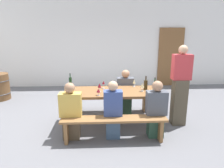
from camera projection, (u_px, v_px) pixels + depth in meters
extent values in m
plane|color=slate|center=(112.00, 124.00, 4.46)|extent=(24.00, 24.00, 0.00)
cube|color=white|center=(107.00, 42.00, 7.36)|extent=(14.00, 0.20, 3.20)
cube|color=brown|center=(170.00, 57.00, 7.47)|extent=(0.90, 0.06, 2.10)
cube|color=brown|center=(112.00, 92.00, 4.29)|extent=(2.01, 0.82, 0.05)
cylinder|color=brown|center=(66.00, 116.00, 4.00)|extent=(0.07, 0.07, 0.70)
cylinder|color=brown|center=(159.00, 114.00, 4.08)|extent=(0.07, 0.07, 0.70)
cylinder|color=brown|center=(71.00, 104.00, 4.67)|extent=(0.07, 0.07, 0.70)
cylinder|color=brown|center=(151.00, 103.00, 4.76)|extent=(0.07, 0.07, 0.70)
cube|color=olive|center=(114.00, 119.00, 3.67)|extent=(1.91, 0.30, 0.04)
cube|color=olive|center=(67.00, 132.00, 3.69)|extent=(0.06, 0.24, 0.41)
cube|color=olive|center=(160.00, 129.00, 3.77)|extent=(0.06, 0.24, 0.41)
cube|color=olive|center=(111.00, 95.00, 5.05)|extent=(1.91, 0.30, 0.04)
cube|color=olive|center=(76.00, 104.00, 5.06)|extent=(0.06, 0.24, 0.41)
cube|color=olive|center=(144.00, 103.00, 5.14)|extent=(0.06, 0.24, 0.41)
cylinder|color=#234C2D|center=(154.00, 88.00, 4.09)|extent=(0.08, 0.08, 0.22)
cylinder|color=#234C2D|center=(155.00, 81.00, 4.05)|extent=(0.03, 0.03, 0.10)
cylinder|color=black|center=(155.00, 78.00, 4.03)|extent=(0.03, 0.03, 0.01)
cylinder|color=#332814|center=(146.00, 85.00, 4.36)|extent=(0.08, 0.08, 0.20)
cylinder|color=#332814|center=(146.00, 79.00, 4.33)|extent=(0.03, 0.03, 0.08)
cylinder|color=black|center=(146.00, 76.00, 4.32)|extent=(0.03, 0.03, 0.01)
cylinder|color=#143319|center=(70.00, 83.00, 4.53)|extent=(0.06, 0.06, 0.22)
cylinder|color=#143319|center=(70.00, 76.00, 4.49)|extent=(0.02, 0.02, 0.08)
cylinder|color=black|center=(70.00, 74.00, 4.48)|extent=(0.02, 0.02, 0.01)
cylinder|color=silver|center=(134.00, 86.00, 4.62)|extent=(0.06, 0.06, 0.01)
cylinder|color=silver|center=(134.00, 85.00, 4.62)|extent=(0.01, 0.01, 0.07)
cone|color=beige|center=(134.00, 81.00, 4.60)|extent=(0.07, 0.07, 0.09)
cylinder|color=silver|center=(104.00, 88.00, 4.48)|extent=(0.06, 0.06, 0.01)
cylinder|color=silver|center=(104.00, 86.00, 4.47)|extent=(0.01, 0.01, 0.09)
cone|color=maroon|center=(103.00, 82.00, 4.45)|extent=(0.06, 0.06, 0.07)
cylinder|color=silver|center=(100.00, 92.00, 4.20)|extent=(0.06, 0.06, 0.01)
cylinder|color=silver|center=(100.00, 90.00, 4.19)|extent=(0.01, 0.01, 0.09)
cone|color=maroon|center=(99.00, 85.00, 4.17)|extent=(0.08, 0.08, 0.09)
cylinder|color=silver|center=(142.00, 91.00, 4.25)|extent=(0.06, 0.06, 0.01)
cylinder|color=silver|center=(142.00, 89.00, 4.24)|extent=(0.01, 0.01, 0.08)
cone|color=beige|center=(142.00, 85.00, 4.22)|extent=(0.08, 0.08, 0.10)
cylinder|color=silver|center=(98.00, 95.00, 3.98)|extent=(0.06, 0.06, 0.01)
cylinder|color=silver|center=(98.00, 94.00, 3.97)|extent=(0.01, 0.01, 0.06)
cone|color=maroon|center=(98.00, 90.00, 3.95)|extent=(0.08, 0.08, 0.07)
cube|color=brown|center=(72.00, 127.00, 3.83)|extent=(0.30, 0.24, 0.45)
cube|color=gold|center=(70.00, 104.00, 3.72)|extent=(0.40, 0.20, 0.43)
sphere|color=#A87A5B|center=(70.00, 88.00, 3.64)|extent=(0.19, 0.19, 0.19)
cube|color=#3D546E|center=(113.00, 126.00, 3.87)|extent=(0.26, 0.24, 0.45)
cube|color=#384C8C|center=(113.00, 103.00, 3.75)|extent=(0.34, 0.20, 0.46)
sphere|color=tan|center=(113.00, 86.00, 3.67)|extent=(0.18, 0.18, 0.18)
cube|color=#2B4D3B|center=(155.00, 125.00, 3.90)|extent=(0.29, 0.24, 0.45)
cube|color=#4C515B|center=(156.00, 103.00, 3.79)|extent=(0.38, 0.20, 0.44)
sphere|color=#A87A5B|center=(157.00, 86.00, 3.71)|extent=(0.20, 0.20, 0.20)
cube|color=#2D4A33|center=(125.00, 105.00, 4.97)|extent=(0.29, 0.24, 0.45)
cube|color=#4C515B|center=(125.00, 87.00, 4.86)|extent=(0.39, 0.20, 0.45)
sphere|color=#A87A5B|center=(126.00, 74.00, 4.78)|extent=(0.19, 0.19, 0.19)
cube|color=brown|center=(179.00, 102.00, 4.36)|extent=(0.29, 0.24, 0.99)
cube|color=#C6383D|center=(182.00, 67.00, 4.17)|extent=(0.38, 0.20, 0.52)
sphere|color=tan|center=(183.00, 50.00, 4.09)|extent=(0.19, 0.19, 0.19)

